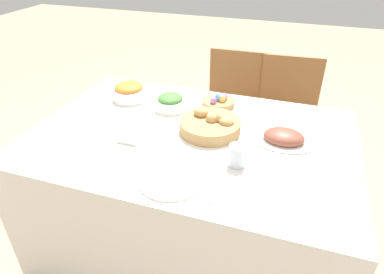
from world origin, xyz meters
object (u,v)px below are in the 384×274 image
Objects in this scene: bread_basket at (211,125)px; fork at (135,172)px; chair_far_right at (286,117)px; carrot_bowl at (129,91)px; drinking_cup at (237,156)px; butter_dish at (130,138)px; green_salad_bowl at (170,102)px; knife at (209,188)px; dinner_plate at (171,179)px; ham_platter at (284,138)px; egg_basket at (219,101)px; chair_far_center at (232,109)px; spoon at (216,189)px.

fork is at bearing -115.82° from bread_basket.
chair_far_right is 4.62× the size of carrot_bowl.
butter_dish is at bearing 177.29° from drinking_cup.
green_salad_bowl is 0.95× the size of knife.
chair_far_right is at bearing 73.12° from dinner_plate.
carrot_bowl is at bearing 168.13° from ham_platter.
drinking_cup is (0.75, -0.45, -0.00)m from carrot_bowl.
bread_basket is 1.77× the size of knife.
chair_far_center is at bearing 92.73° from egg_basket.
green_salad_bowl is 1.69× the size of drinking_cup.
chair_far_right reaches higher than knife.
drinking_cup is at bearing 81.53° from spoon.
green_salad_bowl is 0.60× the size of dinner_plate.
drinking_cup reaches higher than knife.
bread_basket reaches higher than knife.
knife is at bearing -103.29° from chair_far_right.
butter_dish is (-0.28, -1.05, 0.30)m from chair_far_center.
spoon is at bearing -101.82° from drinking_cup.
chair_far_right is 5.20× the size of knife.
knife is (0.68, -0.64, -0.05)m from carrot_bowl.
fork is (-0.15, -1.26, 0.29)m from chair_far_center.
chair_far_center reaches higher than drinking_cup.
dinner_plate is at bearing 176.65° from knife.
chair_far_right is 1.14m from carrot_bowl.
spoon is at bearing -75.96° from egg_basket.
dinner_plate is (-0.05, -0.43, -0.03)m from bread_basket.
chair_far_right is at bearing 82.02° from drinking_cup.
knife is (-0.24, -0.44, -0.02)m from ham_platter.
chair_far_center is 4.62× the size of carrot_bowl.
spoon is at bearing -115.81° from ham_platter.
ham_platter is at bearing 34.51° from fork.
chair_far_right is at bearing -1.54° from chair_far_center.
chair_far_center is 1.31m from spoon.
bread_basket is at bearing 60.83° from fork.
egg_basket is 1.09× the size of spoon.
carrot_bowl is at bearing -148.70° from chair_far_right.
carrot_bowl is (-0.53, -0.09, 0.02)m from egg_basket.
dinner_plate reaches higher than spoon.
butter_dish is (0.22, -0.42, -0.03)m from carrot_bowl.
butter_dish is at bearing -126.44° from chair_far_right.
egg_basket is 0.58m from drinking_cup.
chair_far_right reaches higher than drinking_cup.
green_salad_bowl reaches higher than egg_basket.
fork is at bearing -82.88° from green_salad_bowl.
carrot_bowl is at bearing 170.49° from green_salad_bowl.
carrot_bowl is 1.82× the size of butter_dish.
egg_basket is 0.49m from ham_platter.
spoon is at bearing -3.35° from knife.
dinner_plate is at bearing -68.16° from green_salad_bowl.
chair_far_center is (-0.40, 0.00, 0.00)m from chair_far_right.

